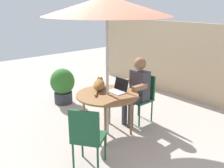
{
  "coord_description": "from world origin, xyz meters",
  "views": [
    {
      "loc": [
        3.07,
        -2.58,
        2.15
      ],
      "look_at": [
        0.0,
        0.1,
        0.87
      ],
      "focal_mm": 41.75,
      "sensor_mm": 36.0,
      "label": 1
    }
  ],
  "objects_px": {
    "patio_table": "(107,97)",
    "chair_occupied": "(143,94)",
    "patio_umbrella": "(107,6)",
    "chair_empty": "(87,134)",
    "person_seated": "(137,87)",
    "laptop": "(119,88)",
    "cat": "(99,85)",
    "potted_plant_near_fence": "(63,85)"
  },
  "relations": [
    {
      "from": "chair_occupied",
      "to": "laptop",
      "type": "bearing_deg",
      "value": -86.86
    },
    {
      "from": "chair_occupied",
      "to": "chair_empty",
      "type": "height_order",
      "value": "same"
    },
    {
      "from": "patio_umbrella",
      "to": "potted_plant_near_fence",
      "type": "bearing_deg",
      "value": 173.84
    },
    {
      "from": "patio_umbrella",
      "to": "cat",
      "type": "xyz_separation_m",
      "value": [
        -0.28,
        0.05,
        -1.3
      ]
    },
    {
      "from": "patio_umbrella",
      "to": "laptop",
      "type": "xyz_separation_m",
      "value": [
        0.03,
        0.23,
        -1.32
      ]
    },
    {
      "from": "laptop",
      "to": "potted_plant_near_fence",
      "type": "distance_m",
      "value": 1.82
    },
    {
      "from": "chair_empty",
      "to": "cat",
      "type": "xyz_separation_m",
      "value": [
        -0.85,
        0.89,
        0.29
      ]
    },
    {
      "from": "patio_umbrella",
      "to": "chair_occupied",
      "type": "bearing_deg",
      "value": 90.0
    },
    {
      "from": "patio_umbrella",
      "to": "person_seated",
      "type": "distance_m",
      "value": 1.58
    },
    {
      "from": "patio_table",
      "to": "cat",
      "type": "distance_m",
      "value": 0.32
    },
    {
      "from": "laptop",
      "to": "chair_empty",
      "type": "bearing_deg",
      "value": -63.11
    },
    {
      "from": "cat",
      "to": "patio_table",
      "type": "bearing_deg",
      "value": -10.5
    },
    {
      "from": "patio_umbrella",
      "to": "person_seated",
      "type": "height_order",
      "value": "patio_umbrella"
    },
    {
      "from": "person_seated",
      "to": "cat",
      "type": "distance_m",
      "value": 0.72
    },
    {
      "from": "laptop",
      "to": "potted_plant_near_fence",
      "type": "relative_size",
      "value": 0.38
    },
    {
      "from": "person_seated",
      "to": "patio_umbrella",
      "type": "bearing_deg",
      "value": -90.0
    },
    {
      "from": "patio_umbrella",
      "to": "chair_empty",
      "type": "height_order",
      "value": "patio_umbrella"
    },
    {
      "from": "patio_table",
      "to": "chair_empty",
      "type": "relative_size",
      "value": 1.15
    },
    {
      "from": "laptop",
      "to": "chair_occupied",
      "type": "bearing_deg",
      "value": 93.14
    },
    {
      "from": "cat",
      "to": "chair_empty",
      "type": "bearing_deg",
      "value": -46.14
    },
    {
      "from": "laptop",
      "to": "cat",
      "type": "distance_m",
      "value": 0.36
    },
    {
      "from": "patio_table",
      "to": "chair_occupied",
      "type": "distance_m",
      "value": 0.87
    },
    {
      "from": "person_seated",
      "to": "laptop",
      "type": "xyz_separation_m",
      "value": [
        0.03,
        -0.47,
        0.1
      ]
    },
    {
      "from": "person_seated",
      "to": "laptop",
      "type": "distance_m",
      "value": 0.48
    },
    {
      "from": "chair_empty",
      "to": "cat",
      "type": "bearing_deg",
      "value": 133.86
    },
    {
      "from": "patio_table",
      "to": "cat",
      "type": "relative_size",
      "value": 2.06
    },
    {
      "from": "laptop",
      "to": "person_seated",
      "type": "bearing_deg",
      "value": 94.18
    },
    {
      "from": "chair_occupied",
      "to": "cat",
      "type": "relative_size",
      "value": 1.79
    },
    {
      "from": "chair_occupied",
      "to": "person_seated",
      "type": "relative_size",
      "value": 0.72
    },
    {
      "from": "potted_plant_near_fence",
      "to": "patio_umbrella",
      "type": "bearing_deg",
      "value": -6.16
    },
    {
      "from": "patio_table",
      "to": "chair_empty",
      "type": "distance_m",
      "value": 1.02
    },
    {
      "from": "patio_umbrella",
      "to": "laptop",
      "type": "bearing_deg",
      "value": 81.35
    },
    {
      "from": "cat",
      "to": "potted_plant_near_fence",
      "type": "relative_size",
      "value": 0.63
    },
    {
      "from": "chair_empty",
      "to": "laptop",
      "type": "bearing_deg",
      "value": 116.89
    },
    {
      "from": "chair_empty",
      "to": "laptop",
      "type": "xyz_separation_m",
      "value": [
        -0.54,
        1.06,
        0.27
      ]
    },
    {
      "from": "chair_occupied",
      "to": "chair_empty",
      "type": "relative_size",
      "value": 1.0
    },
    {
      "from": "chair_empty",
      "to": "person_seated",
      "type": "height_order",
      "value": "person_seated"
    },
    {
      "from": "patio_table",
      "to": "chair_occupied",
      "type": "relative_size",
      "value": 1.15
    },
    {
      "from": "patio_table",
      "to": "potted_plant_near_fence",
      "type": "bearing_deg",
      "value": 173.84
    },
    {
      "from": "patio_umbrella",
      "to": "chair_empty",
      "type": "distance_m",
      "value": 1.88
    },
    {
      "from": "patio_umbrella",
      "to": "chair_occupied",
      "type": "distance_m",
      "value": 1.8
    },
    {
      "from": "laptop",
      "to": "potted_plant_near_fence",
      "type": "height_order",
      "value": "laptop"
    }
  ]
}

